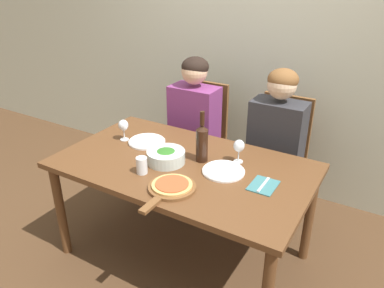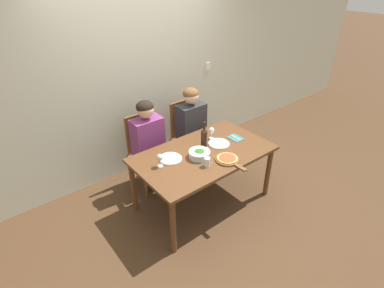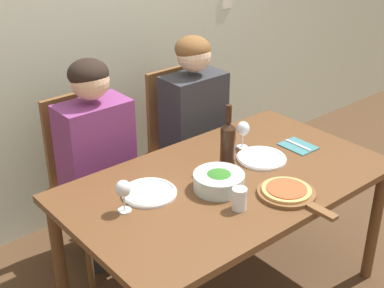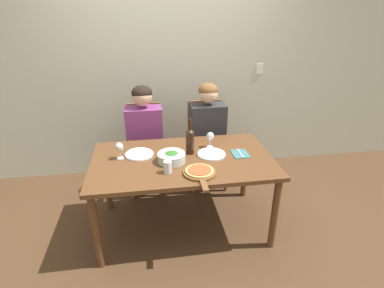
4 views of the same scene
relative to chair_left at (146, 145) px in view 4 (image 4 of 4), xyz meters
name	(u,v)px [view 4 (image 4 of 4)]	position (x,y,z in m)	size (l,w,h in m)	color
ground_plane	(183,224)	(0.32, -0.79, -0.51)	(40.00, 40.00, 0.00)	#4C331E
back_wall	(169,62)	(0.32, 0.43, 0.84)	(10.00, 0.06, 2.70)	beige
dining_table	(183,166)	(0.32, -0.79, 0.14)	(1.58, 0.92, 0.73)	brown
chair_left	(146,145)	(0.00, 0.00, 0.00)	(0.42, 0.42, 0.97)	brown
chair_right	(205,142)	(0.69, 0.00, 0.00)	(0.42, 0.42, 0.97)	brown
person_woman	(145,131)	(0.00, -0.12, 0.22)	(0.47, 0.51, 1.22)	#28282D
person_man	(208,128)	(0.69, -0.12, 0.22)	(0.47, 0.51, 1.22)	#28282D
wine_bottle	(190,140)	(0.40, -0.70, 0.34)	(0.07, 0.07, 0.33)	black
broccoli_bowl	(172,157)	(0.22, -0.83, 0.25)	(0.24, 0.24, 0.09)	silver
dinner_plate_left	(139,154)	(-0.05, -0.66, 0.22)	(0.25, 0.25, 0.02)	white
dinner_plate_right	(211,154)	(0.59, -0.76, 0.22)	(0.25, 0.25, 0.02)	white
pizza_on_board	(200,172)	(0.42, -1.08, 0.23)	(0.27, 0.41, 0.04)	brown
wine_glass_left	(119,148)	(-0.22, -0.71, 0.32)	(0.07, 0.07, 0.15)	silver
wine_glass_right	(210,137)	(0.61, -0.60, 0.32)	(0.07, 0.07, 0.15)	silver
water_tumbler	(168,167)	(0.17, -1.01, 0.26)	(0.07, 0.07, 0.10)	silver
fork_on_napkin	(240,154)	(0.85, -0.78, 0.22)	(0.14, 0.18, 0.01)	#387075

